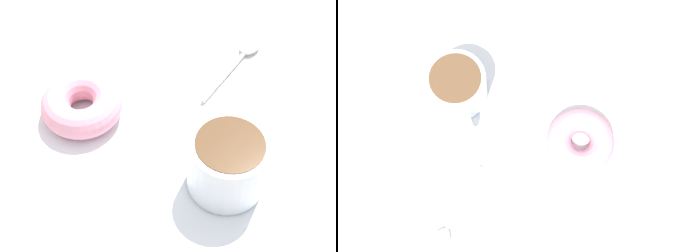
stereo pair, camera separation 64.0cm
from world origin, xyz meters
TOP-DOWN VIEW (x-y plane):
  - ground_plane at (0.00, 0.00)cm, footprint 120.00×120.00cm
  - napkin at (2.01, 1.80)cm, footprint 34.49×34.49cm
  - coffee_cup at (7.14, 8.75)cm, footprint 10.90×8.35cm
  - donut at (-0.09, -8.69)cm, footprint 9.66×9.66cm
  - spoon at (-12.27, 9.63)cm, footprint 12.62×7.38cm

SIDE VIEW (x-z plane):
  - ground_plane at x=0.00cm, z-range -2.00..0.00cm
  - napkin at x=2.01cm, z-range 0.00..0.30cm
  - spoon at x=-12.27cm, z-range 0.25..1.15cm
  - donut at x=-0.09cm, z-range 0.30..3.81cm
  - coffee_cup at x=7.14cm, z-range 0.44..7.47cm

